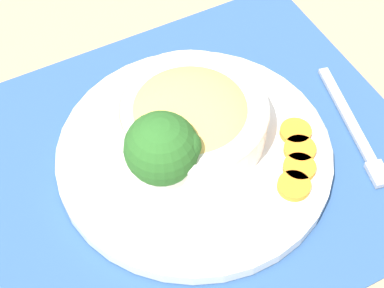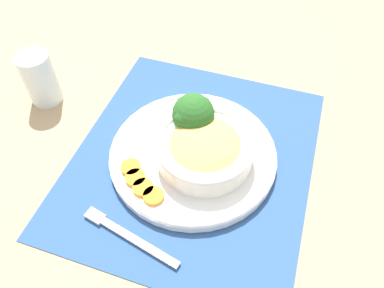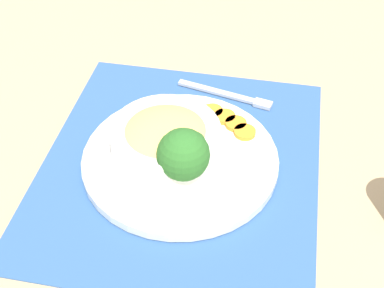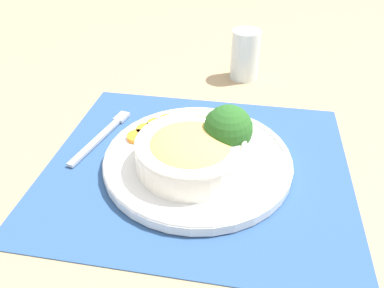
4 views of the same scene
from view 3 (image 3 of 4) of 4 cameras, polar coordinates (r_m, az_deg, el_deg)
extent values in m
plane|color=tan|center=(0.87, -1.24, -2.23)|extent=(4.00, 4.00, 0.00)
cube|color=#2D5184|center=(0.86, -1.24, -2.14)|extent=(0.54, 0.49, 0.00)
cylinder|color=white|center=(0.86, -1.25, -1.67)|extent=(0.31, 0.31, 0.02)
torus|color=white|center=(0.85, -1.26, -1.29)|extent=(0.31, 0.31, 0.01)
cylinder|color=silver|center=(0.85, -2.81, 0.36)|extent=(0.17, 0.17, 0.04)
torus|color=silver|center=(0.83, -2.86, 1.49)|extent=(0.18, 0.18, 0.01)
ellipsoid|color=#E0B75B|center=(0.84, -2.84, 0.92)|extent=(0.14, 0.14, 0.05)
cylinder|color=#759E51|center=(0.81, -0.90, -3.18)|extent=(0.03, 0.03, 0.02)
sphere|color=#286023|center=(0.78, -0.93, -1.14)|extent=(0.08, 0.08, 0.08)
sphere|color=#286023|center=(0.79, 0.22, 0.09)|extent=(0.04, 0.04, 0.04)
sphere|color=#286023|center=(0.77, -1.94, -1.80)|extent=(0.03, 0.03, 0.03)
cylinder|color=orange|center=(0.89, 5.65, 1.27)|extent=(0.04, 0.04, 0.01)
cylinder|color=orange|center=(0.91, 4.70, 2.17)|extent=(0.04, 0.04, 0.01)
cylinder|color=orange|center=(0.92, 3.52, 2.92)|extent=(0.04, 0.04, 0.01)
cylinder|color=orange|center=(0.93, 2.18, 3.47)|extent=(0.04, 0.04, 0.01)
cube|color=#B7B7BC|center=(1.00, 3.38, 5.39)|extent=(0.03, 0.18, 0.01)
cube|color=#B7B7BC|center=(0.98, 7.56, 4.25)|extent=(0.02, 0.03, 0.01)
camera|label=1|loc=(0.46, 51.17, 28.52)|focal=60.00mm
camera|label=2|loc=(1.04, -5.36, 40.72)|focal=35.00mm
camera|label=4|loc=(0.83, -40.35, 19.14)|focal=35.00mm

